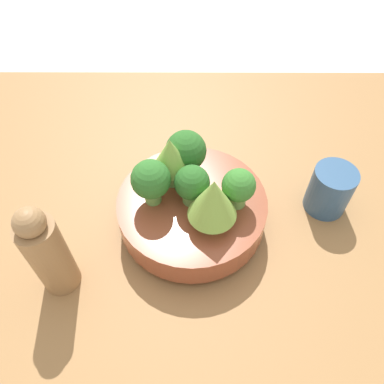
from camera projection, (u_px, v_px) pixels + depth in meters
ground_plane at (170, 232)px, 0.67m from camera, size 6.00×6.00×0.00m
table at (170, 226)px, 0.65m from camera, size 1.12×0.87×0.04m
bowl at (192, 210)px, 0.60m from camera, size 0.24×0.24×0.06m
broccoli_floret_front at (186, 152)px, 0.59m from camera, size 0.07×0.07×0.08m
broccoli_floret_center at (192, 184)px, 0.55m from camera, size 0.05×0.05×0.07m
romanesco_piece_near at (170, 156)px, 0.56m from camera, size 0.06×0.06×0.09m
broccoli_floret_right at (151, 181)px, 0.55m from camera, size 0.06×0.06×0.08m
broccoli_floret_left at (238, 187)px, 0.55m from camera, size 0.05×0.05×0.07m
romanesco_piece_far at (213, 200)px, 0.51m from camera, size 0.07×0.07×0.09m
cup at (330, 190)px, 0.62m from camera, size 0.07×0.07×0.08m
pepper_mill at (47, 252)px, 0.50m from camera, size 0.05×0.05×0.17m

